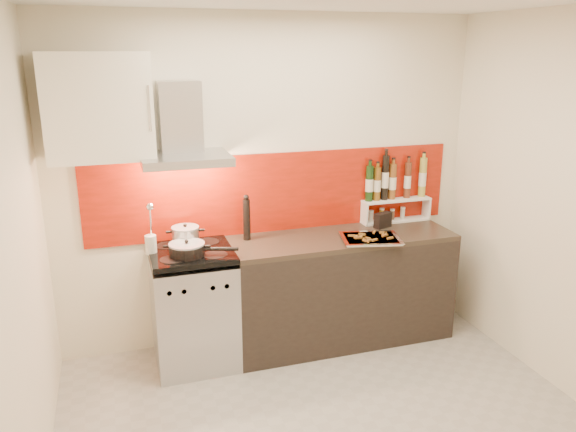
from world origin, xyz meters
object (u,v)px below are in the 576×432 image
object	(u,v)px
pepper_mill	(247,218)
range_stove	(194,309)
stock_pot	(186,236)
counter	(340,288)
baking_tray	(371,238)
saute_pan	(188,249)

from	to	relation	value
pepper_mill	range_stove	bearing A→B (deg)	-162.64
pepper_mill	stock_pot	bearing A→B (deg)	-175.07
stock_pot	range_stove	bearing A→B (deg)	-77.89
pepper_mill	counter	bearing A→B (deg)	-10.52
pepper_mill	baking_tray	distance (m)	0.97
stock_pot	baking_tray	xyz separation A→B (m)	(1.39, -0.27, -0.07)
range_stove	baking_tray	bearing A→B (deg)	-7.07
range_stove	stock_pot	distance (m)	0.55
pepper_mill	baking_tray	world-z (taller)	pepper_mill
pepper_mill	saute_pan	bearing A→B (deg)	-153.81
saute_pan	pepper_mill	world-z (taller)	pepper_mill
range_stove	baking_tray	size ratio (longest dim) A/B	1.76
saute_pan	baking_tray	distance (m)	1.40
counter	saute_pan	distance (m)	1.34
pepper_mill	baking_tray	xyz separation A→B (m)	(0.91, -0.31, -0.16)
range_stove	counter	size ratio (longest dim) A/B	0.51
counter	saute_pan	world-z (taller)	saute_pan
pepper_mill	baking_tray	bearing A→B (deg)	-18.97
stock_pot	baking_tray	bearing A→B (deg)	-11.05
range_stove	pepper_mill	xyz separation A→B (m)	(0.46, 0.14, 0.63)
stock_pot	saute_pan	distance (m)	0.20
range_stove	stock_pot	world-z (taller)	stock_pot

